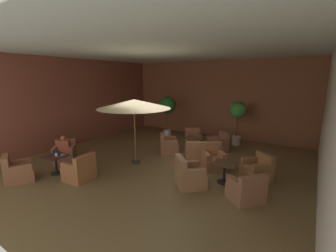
{
  "coord_description": "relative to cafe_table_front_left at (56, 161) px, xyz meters",
  "views": [
    {
      "loc": [
        4.68,
        -6.61,
        3.17
      ],
      "look_at": [
        0.0,
        0.52,
        1.36
      ],
      "focal_mm": 24.35,
      "sensor_mm": 36.0,
      "label": 1
    }
  ],
  "objects": [
    {
      "name": "cafe_table_front_left",
      "position": [
        0.0,
        0.0,
        0.0
      ],
      "size": [
        0.66,
        0.66,
        0.63
      ],
      "color": "black",
      "rests_on": "ground_plane"
    },
    {
      "name": "armchair_mid_center_north",
      "position": [
        2.28,
        5.52,
        -0.16
      ],
      "size": [
        1.0,
        1.01,
        0.78
      ],
      "color": "#9B5E41",
      "rests_on": "ground_plane"
    },
    {
      "name": "wall_left_accent",
      "position": [
        -2.6,
        2.66,
        1.57
      ],
      "size": [
        0.08,
        10.39,
        4.06
      ],
      "primitive_type": "cube",
      "color": "brown",
      "rests_on": "ground_plane"
    },
    {
      "name": "armchair_front_right_east",
      "position": [
        5.74,
        3.26,
        -0.16
      ],
      "size": [
        1.08,
        1.08,
        0.83
      ],
      "color": "#94633A",
      "rests_on": "ground_plane"
    },
    {
      "name": "potted_tree_left_corner",
      "position": [
        0.53,
        5.95,
        1.17
      ],
      "size": [
        0.89,
        0.89,
        2.22
      ],
      "color": "silver",
      "rests_on": "ground_plane"
    },
    {
      "name": "patron_blue_shirt",
      "position": [
        -0.71,
        0.77,
        0.23
      ],
      "size": [
        0.45,
        0.44,
        0.6
      ],
      "color": "#BC523D",
      "rests_on": "ground_plane"
    },
    {
      "name": "iced_drink_cup",
      "position": [
        0.08,
        -0.0,
        0.22
      ],
      "size": [
        0.08,
        0.08,
        0.11
      ],
      "primitive_type": "cylinder",
      "color": "white",
      "rests_on": "cafe_table_front_left"
    },
    {
      "name": "wall_back_brick",
      "position": [
        2.4,
        7.81,
        1.57
      ],
      "size": [
        10.09,
        0.08,
        4.06
      ],
      "primitive_type": "cube",
      "color": "#94573A",
      "rests_on": "ground_plane"
    },
    {
      "name": "open_laptop",
      "position": [
        0.06,
        0.07,
        0.22
      ],
      "size": [
        0.35,
        0.29,
        0.2
      ],
      "color": "#9EA0A5",
      "rests_on": "cafe_table_front_left"
    },
    {
      "name": "cafe_table_front_right",
      "position": [
        4.94,
        2.46,
        -0.0
      ],
      "size": [
        0.71,
        0.71,
        0.63
      ],
      "color": "black",
      "rests_on": "ground_plane"
    },
    {
      "name": "armchair_mid_center_west",
      "position": [
        3.64,
        5.31,
        -0.15
      ],
      "size": [
        1.06,
        1.06,
        0.84
      ],
      "color": "#986147",
      "rests_on": "ground_plane"
    },
    {
      "name": "armchair_mid_center_east",
      "position": [
        1.94,
        3.89,
        -0.15
      ],
      "size": [
        1.1,
        1.11,
        0.83
      ],
      "color": "#92583B",
      "rests_on": "ground_plane"
    },
    {
      "name": "armchair_mid_center_south",
      "position": [
        3.4,
        3.62,
        -0.14
      ],
      "size": [
        1.09,
        1.09,
        0.86
      ],
      "color": "#9E6645",
      "rests_on": "ground_plane"
    },
    {
      "name": "armchair_front_left_south",
      "position": [
        1.08,
        0.13,
        -0.15
      ],
      "size": [
        0.83,
        0.86,
        0.86
      ],
      "color": "#A25F3B",
      "rests_on": "ground_plane"
    },
    {
      "name": "armchair_front_left_north",
      "position": [
        -0.74,
        0.8,
        -0.15
      ],
      "size": [
        1.04,
        1.04,
        0.84
      ],
      "color": "#9B604B",
      "rests_on": "ground_plane"
    },
    {
      "name": "armchair_front_right_south",
      "position": [
        4.22,
        3.33,
        -0.14
      ],
      "size": [
        1.04,
        1.04,
        0.89
      ],
      "color": "#9F5F43",
      "rests_on": "ground_plane"
    },
    {
      "name": "cafe_table_mid_center",
      "position": [
        2.82,
        4.56,
        0.01
      ],
      "size": [
        0.81,
        0.81,
        0.63
      ],
      "color": "black",
      "rests_on": "ground_plane"
    },
    {
      "name": "armchair_front_left_east",
      "position": [
        -0.46,
        -1.0,
        -0.15
      ],
      "size": [
        1.01,
        1.02,
        0.87
      ],
      "color": "#995C3E",
      "rests_on": "ground_plane"
    },
    {
      "name": "ground_plane",
      "position": [
        2.4,
        2.66,
        -0.47
      ],
      "size": [
        10.09,
        10.39,
        0.02
      ],
      "primitive_type": "cube",
      "color": "brown"
    },
    {
      "name": "patio_umbrella_tall_red",
      "position": [
        1.58,
        2.21,
        1.78
      ],
      "size": [
        2.65,
        2.65,
        2.42
      ],
      "color": "#2D2D2D",
      "rests_on": "ground_plane"
    },
    {
      "name": "armchair_front_right_north",
      "position": [
        5.8,
        1.72,
        -0.16
      ],
      "size": [
        1.07,
        1.07,
        0.81
      ],
      "color": "#915C44",
      "rests_on": "ground_plane"
    },
    {
      "name": "wall_right_plain",
      "position": [
        7.41,
        2.66,
        1.57
      ],
      "size": [
        0.08,
        10.39,
        4.06
      ],
      "primitive_type": "cube",
      "color": "silver",
      "rests_on": "ground_plane"
    },
    {
      "name": "potted_tree_mid_left",
      "position": [
        4.02,
        6.69,
        1.03
      ],
      "size": [
        0.77,
        0.77,
        2.07
      ],
      "color": "silver",
      "rests_on": "ground_plane"
    },
    {
      "name": "ceiling_slab",
      "position": [
        2.4,
        2.66,
        3.63
      ],
      "size": [
        10.09,
        10.39,
        0.06
      ],
      "primitive_type": "cube",
      "color": "silver",
      "rests_on": "wall_back_brick"
    },
    {
      "name": "armchair_front_right_west",
      "position": [
        4.15,
        1.65,
        -0.13
      ],
      "size": [
        1.11,
        1.11,
        0.91
      ],
      "color": "#976747",
      "rests_on": "ground_plane"
    }
  ]
}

